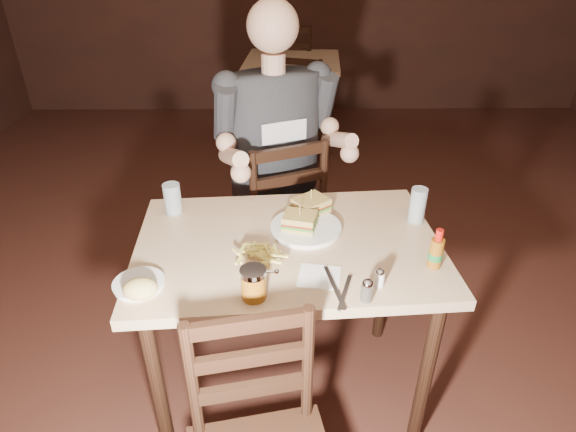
{
  "coord_description": "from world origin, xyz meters",
  "views": [
    {
      "loc": [
        -0.21,
        -1.71,
        1.74
      ],
      "look_at": [
        -0.2,
        -0.24,
        0.85
      ],
      "focal_mm": 30.0,
      "sensor_mm": 36.0,
      "label": 1
    }
  ],
  "objects_px": {
    "main_table": "(288,263)",
    "bg_table": "(292,70)",
    "glass_left": "(173,199)",
    "chair_far": "(275,216)",
    "syrup_dispenser": "(253,284)",
    "diner": "(278,121)",
    "hot_sauce": "(437,248)",
    "bg_chair_far": "(291,75)",
    "glass_right": "(418,205)",
    "bg_chair_near": "(293,119)",
    "side_plate": "(139,285)",
    "dinner_plate": "(306,229)"
  },
  "relations": [
    {
      "from": "main_table",
      "to": "bg_table",
      "type": "distance_m",
      "value": 2.79
    },
    {
      "from": "glass_left",
      "to": "bg_table",
      "type": "bearing_deg",
      "value": 78.74
    },
    {
      "from": "chair_far",
      "to": "syrup_dispenser",
      "type": "relative_size",
      "value": 8.83
    },
    {
      "from": "bg_table",
      "to": "diner",
      "type": "xyz_separation_m",
      "value": [
        -0.11,
        -2.13,
        0.31
      ]
    },
    {
      "from": "hot_sauce",
      "to": "diner",
      "type": "bearing_deg",
      "value": 123.15
    },
    {
      "from": "main_table",
      "to": "chair_far",
      "type": "distance_m",
      "value": 0.74
    },
    {
      "from": "main_table",
      "to": "bg_chair_far",
      "type": "relative_size",
      "value": 1.15
    },
    {
      "from": "bg_table",
      "to": "glass_right",
      "type": "bearing_deg",
      "value": -80.91
    },
    {
      "from": "bg_chair_near",
      "to": "hot_sauce",
      "type": "bearing_deg",
      "value": -62.5
    },
    {
      "from": "chair_far",
      "to": "side_plate",
      "type": "height_order",
      "value": "chair_far"
    },
    {
      "from": "hot_sauce",
      "to": "side_plate",
      "type": "distance_m",
      "value": 0.96
    },
    {
      "from": "syrup_dispenser",
      "to": "side_plate",
      "type": "relative_size",
      "value": 0.67
    },
    {
      "from": "main_table",
      "to": "hot_sauce",
      "type": "height_order",
      "value": "hot_sauce"
    },
    {
      "from": "bg_chair_far",
      "to": "glass_left",
      "type": "height_order",
      "value": "bg_chair_far"
    },
    {
      "from": "chair_far",
      "to": "hot_sauce",
      "type": "relative_size",
      "value": 6.43
    },
    {
      "from": "bg_chair_near",
      "to": "dinner_plate",
      "type": "height_order",
      "value": "bg_chair_near"
    },
    {
      "from": "bg_chair_far",
      "to": "dinner_plate",
      "type": "height_order",
      "value": "bg_chair_far"
    },
    {
      "from": "side_plate",
      "to": "main_table",
      "type": "bearing_deg",
      "value": 26.95
    },
    {
      "from": "glass_right",
      "to": "side_plate",
      "type": "height_order",
      "value": "glass_right"
    },
    {
      "from": "glass_left",
      "to": "syrup_dispenser",
      "type": "distance_m",
      "value": 0.61
    },
    {
      "from": "hot_sauce",
      "to": "syrup_dispenser",
      "type": "bearing_deg",
      "value": -165.72
    },
    {
      "from": "main_table",
      "to": "side_plate",
      "type": "relative_size",
      "value": 7.25
    },
    {
      "from": "bg_table",
      "to": "glass_right",
      "type": "distance_m",
      "value": 2.68
    },
    {
      "from": "bg_chair_far",
      "to": "dinner_plate",
      "type": "bearing_deg",
      "value": 96.28
    },
    {
      "from": "diner",
      "to": "dinner_plate",
      "type": "height_order",
      "value": "diner"
    },
    {
      "from": "bg_chair_far",
      "to": "glass_left",
      "type": "xyz_separation_m",
      "value": [
        -0.51,
        -3.12,
        0.34
      ]
    },
    {
      "from": "bg_chair_near",
      "to": "bg_chair_far",
      "type": "bearing_deg",
      "value": 107.59
    },
    {
      "from": "main_table",
      "to": "glass_left",
      "type": "distance_m",
      "value": 0.52
    },
    {
      "from": "bg_chair_near",
      "to": "glass_left",
      "type": "relative_size",
      "value": 7.0
    },
    {
      "from": "bg_table",
      "to": "glass_right",
      "type": "relative_size",
      "value": 6.17
    },
    {
      "from": "glass_right",
      "to": "side_plate",
      "type": "relative_size",
      "value": 0.89
    },
    {
      "from": "bg_table",
      "to": "chair_far",
      "type": "xyz_separation_m",
      "value": [
        -0.13,
        -2.08,
        -0.22
      ]
    },
    {
      "from": "syrup_dispenser",
      "to": "main_table",
      "type": "bearing_deg",
      "value": 66.03
    },
    {
      "from": "side_plate",
      "to": "bg_chair_far",
      "type": "bearing_deg",
      "value": 81.49
    },
    {
      "from": "dinner_plate",
      "to": "glass_left",
      "type": "distance_m",
      "value": 0.53
    },
    {
      "from": "bg_chair_near",
      "to": "glass_right",
      "type": "relative_size",
      "value": 6.23
    },
    {
      "from": "diner",
      "to": "syrup_dispenser",
      "type": "distance_m",
      "value": 0.97
    },
    {
      "from": "main_table",
      "to": "glass_right",
      "type": "relative_size",
      "value": 8.14
    },
    {
      "from": "diner",
      "to": "bg_chair_far",
      "type": "bearing_deg",
      "value": 65.69
    },
    {
      "from": "chair_far",
      "to": "hot_sauce",
      "type": "bearing_deg",
      "value": 100.52
    },
    {
      "from": "main_table",
      "to": "glass_left",
      "type": "bearing_deg",
      "value": 154.29
    },
    {
      "from": "dinner_plate",
      "to": "side_plate",
      "type": "height_order",
      "value": "dinner_plate"
    },
    {
      "from": "dinner_plate",
      "to": "chair_far",
      "type": "bearing_deg",
      "value": 101.46
    },
    {
      "from": "main_table",
      "to": "chair_far",
      "type": "height_order",
      "value": "chair_far"
    },
    {
      "from": "bg_chair_far",
      "to": "side_plate",
      "type": "height_order",
      "value": "bg_chair_far"
    },
    {
      "from": "main_table",
      "to": "glass_right",
      "type": "bearing_deg",
      "value": 16.08
    },
    {
      "from": "diner",
      "to": "glass_right",
      "type": "bearing_deg",
      "value": -66.17
    },
    {
      "from": "bg_table",
      "to": "dinner_plate",
      "type": "relative_size",
      "value": 3.35
    },
    {
      "from": "diner",
      "to": "dinner_plate",
      "type": "xyz_separation_m",
      "value": [
        0.11,
        -0.58,
        -0.21
      ]
    },
    {
      "from": "bg_table",
      "to": "hot_sauce",
      "type": "xyz_separation_m",
      "value": [
        0.42,
        -2.93,
        0.16
      ]
    }
  ]
}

